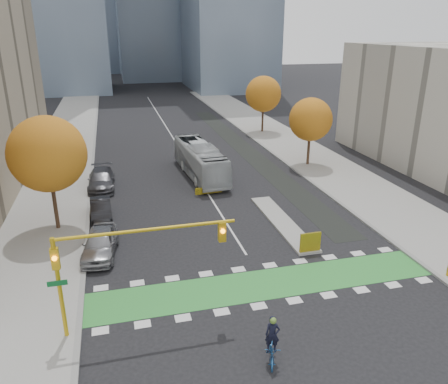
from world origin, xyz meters
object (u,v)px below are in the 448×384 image
hazard_board (310,242)px  bus (200,160)px  tree_west (48,154)px  parked_car_c (101,180)px  tree_east_far (263,94)px  tree_east_near (311,120)px  cyclist (272,346)px  traffic_signal_west (116,255)px  parked_car_a (100,243)px  parked_car_b (101,209)px

hazard_board → bus: size_ratio=0.12×
hazard_board → tree_west: (-16.00, 7.80, 4.82)m
bus → parked_car_c: 9.49m
tree_west → tree_east_far: size_ratio=1.08×
tree_east_near → bus: (-11.64, -0.51, -3.28)m
tree_east_far → cyclist: 44.84m
hazard_board → bus: bearing=101.9°
tree_east_near → traffic_signal_west: 30.08m
tree_east_far → parked_car_c: bearing=-140.3°
tree_east_near → parked_car_a: 25.92m
hazard_board → cyclist: 10.24m
traffic_signal_west → bus: traffic_signal_west is taller
tree_east_near → parked_car_a: tree_east_near is taller
traffic_signal_west → parked_car_c: 20.94m
tree_west → parked_car_b: size_ratio=1.91×
hazard_board → bus: 17.68m
parked_car_a → tree_west: bearing=130.5°
tree_east_far → traffic_signal_west: (-20.43, -38.51, -1.21)m
cyclist → parked_car_a: bearing=139.4°
tree_east_near → parked_car_c: bearing=-175.0°
tree_east_near → parked_car_b: bearing=-157.6°
tree_east_far → hazard_board: bearing=-104.1°
traffic_signal_west → parked_car_a: traffic_signal_west is taller
traffic_signal_west → cyclist: (6.19, -3.77, -3.30)m
bus → parked_car_c: bearing=-175.9°
parked_car_c → traffic_signal_west: bearing=-85.5°
tree_east_far → parked_car_b: 33.03m
hazard_board → parked_car_b: bearing=144.9°
traffic_signal_west → cyclist: 7.96m
cyclist → parked_car_b: (-7.26, 17.62, -0.03)m
parked_car_c → parked_car_a: bearing=-88.5°
hazard_board → tree_east_near: bearing=65.8°
parked_car_b → tree_west: bearing=-158.6°
tree_west → parked_car_a: tree_west is taller
tree_west → bus: 16.10m
parked_car_c → hazard_board: bearing=-49.3°
bus → parked_car_b: bearing=-143.0°
tree_east_far → parked_car_c: size_ratio=1.37×
tree_west → parked_car_c: size_ratio=1.47×
cyclist → tree_east_far: bearing=88.8°
tree_west → tree_east_far: 35.73m
bus → parked_car_b: (-9.36, -8.15, -0.88)m
tree_east_far → parked_car_b: tree_east_far is taller
traffic_signal_west → tree_west: bearing=108.0°
hazard_board → traffic_signal_west: 13.23m
tree_east_near → bus: size_ratio=0.62×
bus → tree_east_near: bearing=-1.5°
bus → parked_car_b: bus is taller
traffic_signal_west → hazard_board: bearing=21.5°
tree_west → traffic_signal_west: size_ratio=0.96×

